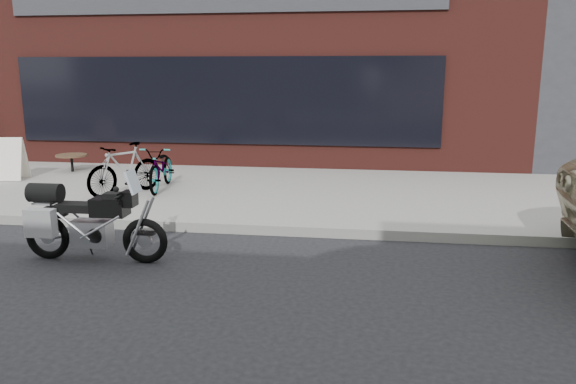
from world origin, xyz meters
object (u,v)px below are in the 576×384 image
cafe_table (71,156)px  bicycle_front (161,167)px  motorcycle (84,222)px  bicycle_rear (125,169)px  sandwich_sign (11,158)px

cafe_table → bicycle_front: bearing=-29.8°
motorcycle → bicycle_front: 3.72m
bicycle_rear → sandwich_sign: (-2.97, 1.04, -0.03)m
bicycle_front → sandwich_sign: sandwich_sign is taller
sandwich_sign → bicycle_front: bearing=-15.7°
bicycle_front → cafe_table: size_ratio=2.37×
bicycle_front → cafe_table: bicycle_front is taller
bicycle_front → bicycle_rear: bicycle_rear is taller
motorcycle → cafe_table: 6.08m
bicycle_front → sandwich_sign: 3.51m
bicycle_front → cafe_table: (-2.70, 1.55, -0.07)m
bicycle_front → sandwich_sign: size_ratio=1.83×
bicycle_front → bicycle_rear: bearing=-141.1°
motorcycle → sandwich_sign: motorcycle is taller
motorcycle → sandwich_sign: 5.70m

